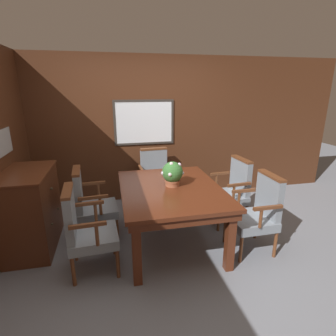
{
  "coord_description": "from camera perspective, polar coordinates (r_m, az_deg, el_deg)",
  "views": [
    {
      "loc": [
        -0.58,
        -2.66,
        1.93
      ],
      "look_at": [
        0.1,
        0.42,
        0.96
      ],
      "focal_mm": 28.0,
      "sensor_mm": 36.0,
      "label": 1
    }
  ],
  "objects": [
    {
      "name": "ground_plane",
      "position": [
        3.33,
        -0.2,
        -18.29
      ],
      "size": [
        14.0,
        14.0,
        0.0
      ],
      "primitive_type": "plane",
      "color": "gray"
    },
    {
      "name": "potted_plant",
      "position": [
        3.21,
        0.99,
        -1.17
      ],
      "size": [
        0.28,
        0.26,
        0.32
      ],
      "color": "#9E5638",
      "rests_on": "dining_table"
    },
    {
      "name": "sideboard_cabinet",
      "position": [
        3.65,
        -27.65,
        -8.14
      ],
      "size": [
        0.55,
        0.96,
        0.99
      ],
      "color": "#512816",
      "rests_on": "ground_plane"
    },
    {
      "name": "wall_back",
      "position": [
        4.55,
        -5.1,
        8.13
      ],
      "size": [
        7.2,
        0.08,
        2.45
      ],
      "color": "#4C2816",
      "rests_on": "ground_plane"
    },
    {
      "name": "chair_right_near",
      "position": [
        3.36,
        18.91,
        -8.89
      ],
      "size": [
        0.51,
        0.54,
        0.97
      ],
      "rotation": [
        0.0,
        0.0,
        -1.56
      ],
      "color": "brown",
      "rests_on": "ground_plane"
    },
    {
      "name": "chair_left_near",
      "position": [
        2.96,
        -17.62,
        -12.46
      ],
      "size": [
        0.54,
        0.56,
        0.97
      ],
      "rotation": [
        0.0,
        0.0,
        1.64
      ],
      "color": "brown",
      "rests_on": "ground_plane"
    },
    {
      "name": "chair_right_far",
      "position": [
        3.94,
        13.67,
        -4.53
      ],
      "size": [
        0.54,
        0.57,
        0.97
      ],
      "rotation": [
        0.0,
        0.0,
        -1.49
      ],
      "color": "brown",
      "rests_on": "ground_plane"
    },
    {
      "name": "chair_left_far",
      "position": [
        3.55,
        -16.55,
        -7.22
      ],
      "size": [
        0.54,
        0.56,
        0.97
      ],
      "rotation": [
        0.0,
        0.0,
        1.65
      ],
      "color": "brown",
      "rests_on": "ground_plane"
    },
    {
      "name": "chair_head_far",
      "position": [
        4.38,
        -2.68,
        -1.84
      ],
      "size": [
        0.56,
        0.53,
        0.97
      ],
      "rotation": [
        0.0,
        0.0,
        0.06
      ],
      "color": "brown",
      "rests_on": "ground_plane"
    },
    {
      "name": "dining_table",
      "position": [
        3.25,
        0.57,
        -5.75
      ],
      "size": [
        1.21,
        1.55,
        0.76
      ],
      "color": "#562614",
      "rests_on": "ground_plane"
    }
  ]
}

